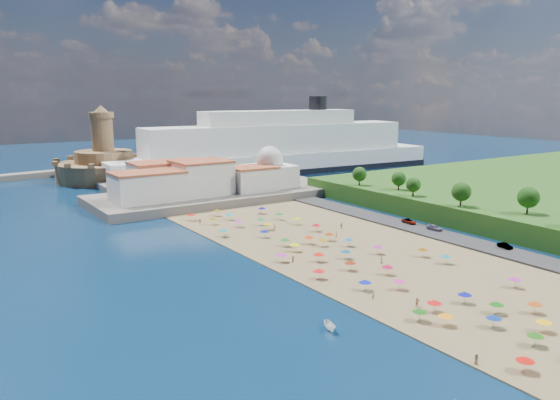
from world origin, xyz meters
TOP-DOWN VIEW (x-y plane):
  - ground at (0.00, 0.00)m, footprint 700.00×700.00m
  - terrace at (10.00, 73.00)m, footprint 90.00×36.00m
  - jetty at (-12.00, 108.00)m, footprint 18.00×70.00m
  - waterfront_buildings at (-3.05, 73.64)m, footprint 57.00×29.00m
  - domed_building at (30.00, 71.00)m, footprint 16.00×16.00m
  - fortress at (-12.00, 138.00)m, footprint 40.00×40.00m
  - cruise_ship at (64.69, 116.85)m, footprint 165.24×34.84m
  - beach_parasols at (-1.10, -11.10)m, footprint 32.15×115.15m
  - beachgoers at (-1.39, -1.00)m, footprint 35.76×96.70m
  - moored_boats at (-27.67, -53.84)m, footprint 4.34×31.78m
  - parked_cars at (36.00, -3.32)m, footprint 2.64×35.06m
  - hillside_trees at (49.20, -10.93)m, footprint 12.23×104.22m

SIDE VIEW (x-z plane):
  - ground at x=0.00m, z-range 0.00..0.00m
  - moored_boats at x=-27.67m, z-range -0.06..1.65m
  - beachgoers at x=-1.39m, z-range 0.17..2.03m
  - jetty at x=-12.00m, z-range 0.00..2.40m
  - parked_cars at x=36.00m, z-range 0.68..2.02m
  - terrace at x=10.00m, z-range 0.00..3.00m
  - beach_parasols at x=-1.10m, z-range 1.05..3.25m
  - fortress at x=-12.00m, z-range -9.52..22.88m
  - waterfront_buildings at x=-3.05m, z-range 2.38..13.38m
  - domed_building at x=30.00m, z-range 1.47..16.47m
  - hillside_trees at x=49.20m, z-range 6.34..13.52m
  - cruise_ship at x=64.69m, z-range -7.31..28.55m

